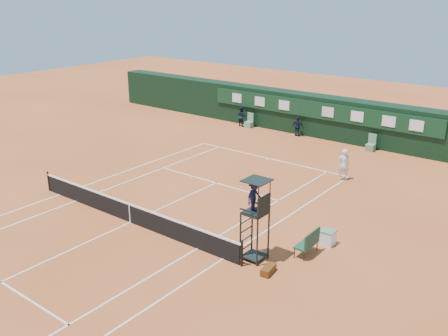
{
  "coord_description": "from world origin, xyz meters",
  "views": [
    {
      "loc": [
        16.34,
        -13.98,
        10.19
      ],
      "look_at": [
        0.88,
        6.0,
        1.2
      ],
      "focal_mm": 40.0,
      "sensor_mm": 36.0,
      "label": 1
    }
  ],
  "objects_px": {
    "tennis_net": "(130,212)",
    "umpire_chair": "(255,203)",
    "cooler": "(328,237)",
    "player": "(344,164)",
    "player_bench": "(309,242)"
  },
  "relations": [
    {
      "from": "player_bench",
      "to": "cooler",
      "type": "distance_m",
      "value": 1.36
    },
    {
      "from": "umpire_chair",
      "to": "cooler",
      "type": "relative_size",
      "value": 5.3
    },
    {
      "from": "umpire_chair",
      "to": "cooler",
      "type": "xyz_separation_m",
      "value": [
        1.79,
        2.94,
        -2.13
      ]
    },
    {
      "from": "tennis_net",
      "to": "cooler",
      "type": "relative_size",
      "value": 20.0
    },
    {
      "from": "umpire_chair",
      "to": "player",
      "type": "relative_size",
      "value": 1.86
    },
    {
      "from": "tennis_net",
      "to": "umpire_chair",
      "type": "distance_m",
      "value": 6.79
    },
    {
      "from": "tennis_net",
      "to": "player",
      "type": "relative_size",
      "value": 7.03
    },
    {
      "from": "cooler",
      "to": "player",
      "type": "distance_m",
      "value": 8.09
    },
    {
      "from": "tennis_net",
      "to": "player",
      "type": "xyz_separation_m",
      "value": [
        5.39,
        11.25,
        0.41
      ]
    },
    {
      "from": "umpire_chair",
      "to": "tennis_net",
      "type": "bearing_deg",
      "value": -173.28
    },
    {
      "from": "tennis_net",
      "to": "player_bench",
      "type": "xyz_separation_m",
      "value": [
        8.03,
        2.38,
        0.09
      ]
    },
    {
      "from": "tennis_net",
      "to": "cooler",
      "type": "height_order",
      "value": "tennis_net"
    },
    {
      "from": "cooler",
      "to": "player_bench",
      "type": "bearing_deg",
      "value": -99.1
    },
    {
      "from": "tennis_net",
      "to": "umpire_chair",
      "type": "height_order",
      "value": "umpire_chair"
    },
    {
      "from": "player_bench",
      "to": "cooler",
      "type": "relative_size",
      "value": 1.86
    }
  ]
}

